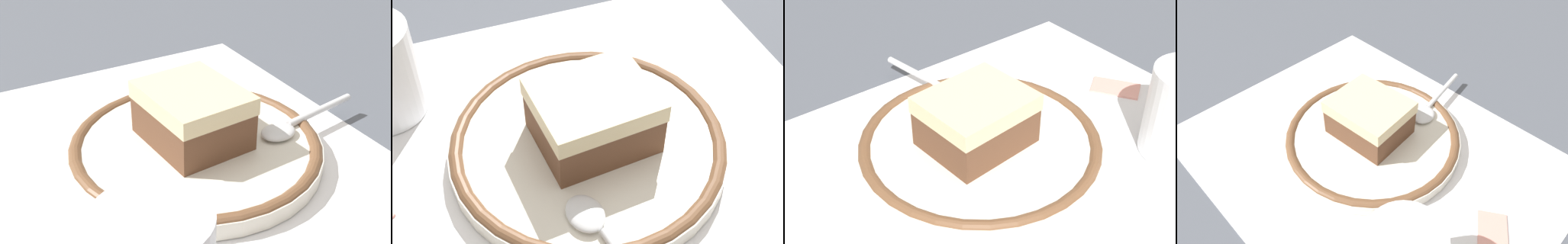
# 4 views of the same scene
# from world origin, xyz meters

# --- Properties ---
(ground_plane) EXTENTS (2.40, 2.40, 0.00)m
(ground_plane) POSITION_xyz_m (0.00, 0.00, 0.00)
(ground_plane) COLOR #4C515B
(placemat) EXTENTS (0.44, 0.35, 0.00)m
(placemat) POSITION_xyz_m (0.00, 0.00, 0.00)
(placemat) COLOR white
(placemat) RESTS_ON ground_plane
(plate) EXTENTS (0.22, 0.22, 0.02)m
(plate) POSITION_xyz_m (-0.01, 0.02, 0.01)
(plate) COLOR silver
(plate) RESTS_ON placemat
(cake_slice) EXTENTS (0.09, 0.08, 0.05)m
(cake_slice) POSITION_xyz_m (-0.02, 0.02, 0.04)
(cake_slice) COLOR brown
(cake_slice) RESTS_ON plate
(spoon) EXTENTS (0.04, 0.12, 0.01)m
(spoon) POSITION_xyz_m (0.01, 0.10, 0.02)
(spoon) COLOR silver
(spoon) RESTS_ON plate
(sugar_packet) EXTENTS (0.05, 0.06, 0.01)m
(sugar_packet) POSITION_xyz_m (0.17, 0.01, 0.00)
(sugar_packet) COLOR #E5998C
(sugar_packet) RESTS_ON placemat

